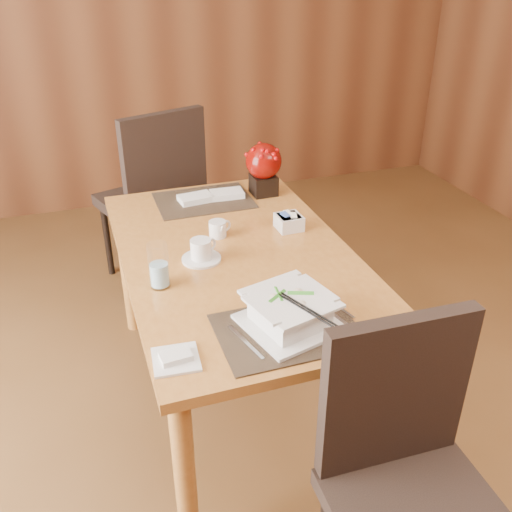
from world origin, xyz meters
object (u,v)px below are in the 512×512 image
object	(u,v)px
water_glass	(159,266)
soup_setting	(290,312)
dining_table	(238,274)
bread_plate	(176,360)
creamer_jug	(218,229)
berry_decor	(264,166)
near_chair	(409,471)
far_chair	(156,191)
coffee_cup	(201,252)
sugar_caddy	(289,222)

from	to	relation	value
water_glass	soup_setting	bearing A→B (deg)	-47.19
dining_table	bread_plate	size ratio (longest dim) A/B	10.84
soup_setting	creamer_jug	xyz separation A→B (m)	(-0.05, 0.70, -0.02)
berry_decor	near_chair	bearing A→B (deg)	-94.36
dining_table	berry_decor	world-z (taller)	berry_decor
dining_table	soup_setting	bearing A→B (deg)	-88.27
far_chair	coffee_cup	bearing A→B (deg)	71.44
dining_table	near_chair	size ratio (longest dim) A/B	1.50
sugar_caddy	dining_table	bearing A→B (deg)	-153.27
dining_table	coffee_cup	size ratio (longest dim) A/B	9.69
dining_table	berry_decor	xyz separation A→B (m)	(0.30, 0.54, 0.24)
coffee_cup	sugar_caddy	size ratio (longest dim) A/B	1.47
water_glass	bread_plate	size ratio (longest dim) A/B	1.23
creamer_jug	berry_decor	size ratio (longest dim) A/B	0.37
coffee_cup	sugar_caddy	xyz separation A→B (m)	(0.43, 0.15, -0.01)
water_glass	near_chair	world-z (taller)	near_chair
soup_setting	berry_decor	xyz separation A→B (m)	(0.28, 1.07, 0.09)
soup_setting	creamer_jug	world-z (taller)	soup_setting
far_chair	water_glass	bearing A→B (deg)	62.82
sugar_caddy	coffee_cup	bearing A→B (deg)	-160.97
soup_setting	coffee_cup	bearing A→B (deg)	93.14
sugar_caddy	far_chair	size ratio (longest dim) A/B	0.10
sugar_caddy	berry_decor	size ratio (longest dim) A/B	0.41
near_chair	far_chair	size ratio (longest dim) A/B	0.92
soup_setting	creamer_jug	bearing A→B (deg)	79.57
bread_plate	water_glass	bearing A→B (deg)	85.64
coffee_cup	near_chair	distance (m)	1.09
soup_setting	water_glass	distance (m)	0.52
sugar_caddy	berry_decor	xyz separation A→B (m)	(0.02, 0.40, 0.11)
water_glass	far_chair	xyz separation A→B (m)	(0.19, 1.23, -0.23)
sugar_caddy	water_glass	bearing A→B (deg)	-155.06
water_glass	bread_plate	xyz separation A→B (m)	(-0.03, -0.43, -0.08)
soup_setting	berry_decor	size ratio (longest dim) A/B	1.32
soup_setting	creamer_jug	size ratio (longest dim) A/B	3.59
soup_setting	berry_decor	world-z (taller)	berry_decor
berry_decor	far_chair	size ratio (longest dim) A/B	0.24
berry_decor	near_chair	size ratio (longest dim) A/B	0.26
coffee_cup	berry_decor	bearing A→B (deg)	50.59
water_glass	bread_plate	world-z (taller)	water_glass
coffee_cup	near_chair	size ratio (longest dim) A/B	0.16
dining_table	creamer_jug	distance (m)	0.22
soup_setting	near_chair	bearing A→B (deg)	-86.25
coffee_cup	water_glass	xyz separation A→B (m)	(-0.19, -0.14, 0.05)
soup_setting	near_chair	xyz separation A→B (m)	(0.17, -0.50, -0.24)
coffee_cup	water_glass	world-z (taller)	water_glass
berry_decor	bread_plate	distance (m)	1.31
creamer_jug	sugar_caddy	distance (m)	0.31
berry_decor	water_glass	bearing A→B (deg)	-132.88
dining_table	water_glass	bearing A→B (deg)	-156.57
coffee_cup	far_chair	size ratio (longest dim) A/B	0.14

